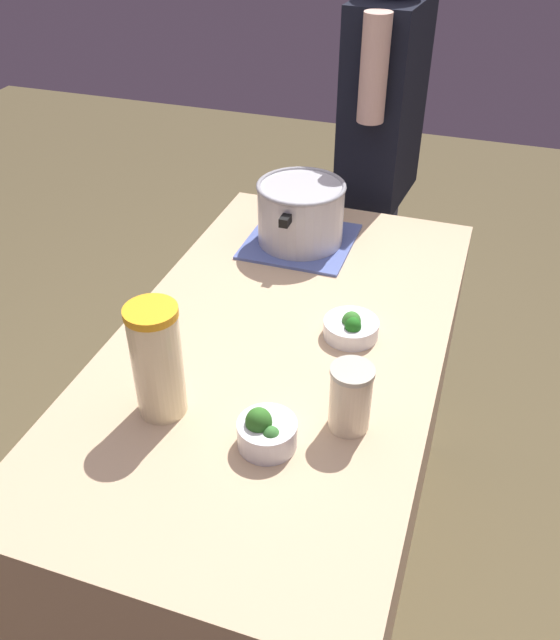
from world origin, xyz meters
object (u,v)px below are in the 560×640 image
Objects in this scene: cooking_pot at (301,212)px; person_cook at (377,177)px; broccoli_bowl_center at (266,432)px; mason_jar at (350,398)px; lemonade_pitcher at (157,361)px; broccoli_bowl_front at (351,327)px.

person_cook is at bearing -12.52° from cooking_pot.
broccoli_bowl_center is 0.07× the size of person_cook.
broccoli_bowl_center is at bearing -167.56° from cooking_pot.
mason_jar is 0.08× the size of person_cook.
person_cook is (0.52, -0.12, -0.10)m from cooking_pot.
broccoli_bowl_center is at bearing -177.55° from person_cook.
cooking_pot is 0.79m from broccoli_bowl_center.
lemonade_pitcher reaches higher than broccoli_bowl_center.
cooking_pot is at bearing 12.44° from broccoli_bowl_center.
mason_jar is at bearing -155.32° from cooking_pot.
cooking_pot reaches higher than broccoli_bowl_center.
lemonade_pitcher is at bearing 175.27° from cooking_pot.
person_cook is at bearing -7.97° from lemonade_pitcher.
person_cook is (1.19, 0.19, -0.07)m from mason_jar.
broccoli_bowl_front is 0.08× the size of person_cook.
cooking_pot reaches higher than mason_jar.
lemonade_pitcher is 2.16× the size of broccoli_bowl_center.
person_cook reaches higher than broccoli_bowl_front.
broccoli_bowl_center is 1.29m from person_cook.
broccoli_bowl_center is (-0.77, -0.17, -0.06)m from cooking_pot.
person_cook reaches higher than lemonade_pitcher.
broccoli_bowl_center is at bearing 126.71° from mason_jar.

